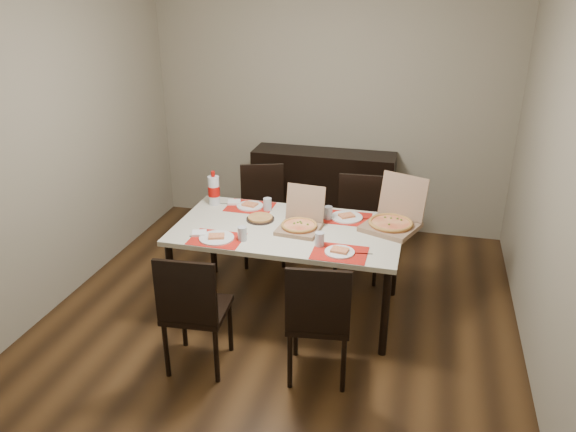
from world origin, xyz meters
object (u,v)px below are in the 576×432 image
object	(u,v)px
pizza_box_center	(300,223)
soda_bottle	(214,190)
chair_far_left	(263,209)
chair_near_right	(319,317)
sideboard	(323,192)
dip_bowl	(312,219)
chair_far_right	(359,222)
dining_table	(288,235)
chair_near_left	(193,308)

from	to	relation	value
pizza_box_center	soda_bottle	xyz separation A→B (m)	(-0.86, 0.33, 0.08)
chair_far_left	chair_near_right	bearing A→B (deg)	-62.16
sideboard	dip_bowl	world-z (taller)	sideboard
chair_near_right	chair_far_right	bearing A→B (deg)	88.34
dip_bowl	dining_table	bearing A→B (deg)	-130.69
chair_near_right	chair_far_left	size ratio (longest dim) A/B	1.00
chair_near_left	dip_bowl	bearing A→B (deg)	62.59
sideboard	dining_table	bearing A→B (deg)	-88.96
chair_near_left	pizza_box_center	xyz separation A→B (m)	(0.53, 0.94, 0.29)
chair_near_left	pizza_box_center	bearing A→B (deg)	60.63
chair_near_right	chair_far_right	world-z (taller)	same
soda_bottle	pizza_box_center	bearing A→B (deg)	-21.00
dip_bowl	sideboard	bearing A→B (deg)	97.43
dining_table	pizza_box_center	distance (m)	0.16
chair_far_right	soda_bottle	distance (m)	1.37
chair_near_right	chair_far_left	distance (m)	1.93
soda_bottle	chair_far_left	bearing A→B (deg)	63.01
chair_near_right	dip_bowl	xyz separation A→B (m)	(-0.27, 1.02, 0.25)
chair_far_left	chair_near_left	bearing A→B (deg)	-88.48
sideboard	chair_near_left	distance (m)	2.61
chair_near_right	soda_bottle	world-z (taller)	soda_bottle
chair_far_left	pizza_box_center	bearing A→B (deg)	-56.52
chair_near_right	chair_far_right	xyz separation A→B (m)	(0.05, 1.63, 0.00)
dip_bowl	soda_bottle	world-z (taller)	soda_bottle
chair_far_right	sideboard	bearing A→B (deg)	121.02
sideboard	dip_bowl	bearing A→B (deg)	-82.57
dip_bowl	pizza_box_center	bearing A→B (deg)	-106.64
soda_bottle	chair_far_right	bearing A→B (deg)	20.98
dining_table	chair_far_right	bearing A→B (deg)	59.20
chair_far_left	pizza_box_center	xyz separation A→B (m)	(0.58, -0.87, 0.29)
dining_table	chair_far_left	size ratio (longest dim) A/B	1.94
soda_bottle	dining_table	bearing A→B (deg)	-23.28
pizza_box_center	soda_bottle	world-z (taller)	pizza_box_center
pizza_box_center	dip_bowl	world-z (taller)	pizza_box_center
chair_near_left	pizza_box_center	world-z (taller)	pizza_box_center
sideboard	chair_far_left	xyz separation A→B (m)	(-0.45, -0.76, 0.06)
dining_table	soda_bottle	xyz separation A→B (m)	(-0.75, 0.32, 0.20)
chair_near_left	soda_bottle	distance (m)	1.36
dining_table	chair_near_left	bearing A→B (deg)	-114.32
chair_far_right	chair_near_right	bearing A→B (deg)	-91.66
chair_far_left	soda_bottle	bearing A→B (deg)	-116.99
chair_near_left	dip_bowl	size ratio (longest dim) A/B	7.47
chair_far_left	sideboard	bearing A→B (deg)	59.66
chair_near_left	pizza_box_center	size ratio (longest dim) A/B	2.45
soda_bottle	dip_bowl	bearing A→B (deg)	-8.67
dining_table	chair_far_left	bearing A→B (deg)	118.67
chair_near_right	soda_bottle	xyz separation A→B (m)	(-1.18, 1.16, 0.37)
chair_far_right	chair_near_left	bearing A→B (deg)	-117.37
chair_near_left	dip_bowl	xyz separation A→B (m)	(0.59, 1.13, 0.25)
dining_table	soda_bottle	distance (m)	0.84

